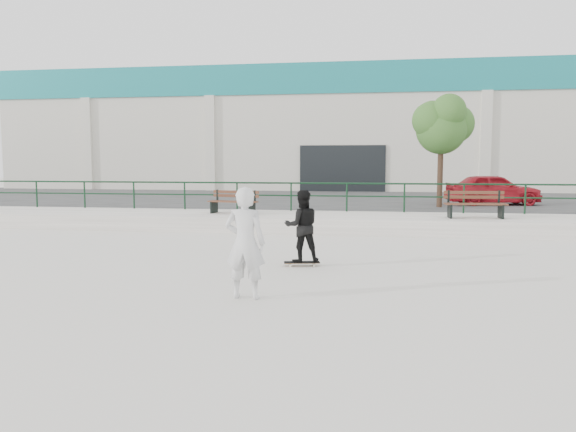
% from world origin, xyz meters
% --- Properties ---
extents(ground, '(120.00, 120.00, 0.00)m').
position_xyz_m(ground, '(0.00, 0.00, 0.00)').
color(ground, beige).
rests_on(ground, ground).
extents(ledge, '(30.00, 3.00, 0.50)m').
position_xyz_m(ledge, '(0.00, 9.50, 0.25)').
color(ledge, '#B0AAA1').
rests_on(ledge, ground).
extents(parking_strip, '(60.00, 14.00, 0.50)m').
position_xyz_m(parking_strip, '(0.00, 18.00, 0.25)').
color(parking_strip, '#313131').
rests_on(parking_strip, ground).
extents(railing, '(28.00, 0.06, 1.03)m').
position_xyz_m(railing, '(-0.00, 10.80, 1.24)').
color(railing, '#12321C').
rests_on(railing, ledge).
extents(commercial_building, '(44.20, 16.33, 8.00)m').
position_xyz_m(commercial_building, '(-0.00, 31.99, 4.58)').
color(commercial_building, beige).
rests_on(commercial_building, ground).
extents(bench_left, '(1.79, 0.85, 0.79)m').
position_xyz_m(bench_left, '(-2.78, 9.45, 0.89)').
color(bench_left, '#4C2A1A').
rests_on(bench_left, ledge).
extents(bench_right, '(1.91, 0.67, 0.87)m').
position_xyz_m(bench_right, '(5.11, 9.18, 0.93)').
color(bench_right, '#4C2A1A').
rests_on(bench_right, ledge).
extents(tree, '(2.42, 2.15, 4.30)m').
position_xyz_m(tree, '(4.49, 13.36, 3.73)').
color(tree, '#473423').
rests_on(tree, parking_strip).
extents(red_car, '(3.95, 2.13, 1.27)m').
position_xyz_m(red_car, '(6.74, 14.89, 1.14)').
color(red_car, '#A7141F').
rests_on(red_car, parking_strip).
extents(skateboard, '(0.80, 0.36, 0.09)m').
position_xyz_m(skateboard, '(0.46, 2.92, 0.07)').
color(skateboard, black).
rests_on(skateboard, ground).
extents(standing_skater, '(0.90, 0.79, 1.57)m').
position_xyz_m(standing_skater, '(0.46, 2.92, 0.88)').
color(standing_skater, black).
rests_on(standing_skater, skateboard).
extents(seated_skater, '(0.69, 0.47, 1.88)m').
position_xyz_m(seated_skater, '(-0.08, -0.12, 0.94)').
color(seated_skater, silver).
rests_on(seated_skater, ground).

